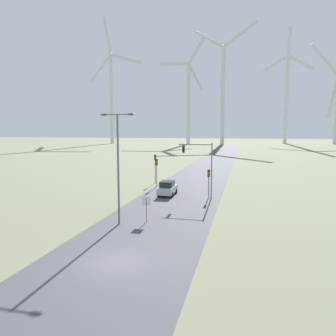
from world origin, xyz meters
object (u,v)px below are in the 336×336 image
object	(u,v)px
wind_turbine_center	(223,86)
traffic_light_post_near_left	(157,166)
traffic_light_mast_overhead	(201,159)
wind_turbine_far_left	(111,89)
car_approaching	(167,188)
streetlamp	(118,155)
traffic_light_post_mid_left	(155,162)
wind_turbine_left	(189,96)
stop_sign_near	(146,204)
wind_turbine_right	(287,91)
traffic_light_post_near_right	(209,177)

from	to	relation	value
wind_turbine_center	traffic_light_post_near_left	bearing A→B (deg)	-89.89
traffic_light_mast_overhead	wind_turbine_far_left	distance (m)	167.55
traffic_light_post_near_left	car_approaching	distance (m)	6.64
streetlamp	traffic_light_mast_overhead	bearing A→B (deg)	66.16
traffic_light_post_mid_left	wind_turbine_left	world-z (taller)	wind_turbine_left
car_approaching	wind_turbine_left	distance (m)	152.07
wind_turbine_center	stop_sign_near	bearing A→B (deg)	-88.51
wind_turbine_center	wind_turbine_right	xyz separation A→B (m)	(36.05, 23.47, -1.36)
wind_turbine_left	stop_sign_near	bearing A→B (deg)	-81.65
traffic_light_post_near_right	wind_turbine_far_left	distance (m)	168.06
traffic_light_post_near_right	traffic_light_post_mid_left	xyz separation A→B (m)	(-9.24, 9.53, 0.65)
wind_turbine_center	wind_turbine_right	bearing A→B (deg)	33.07
stop_sign_near	wind_turbine_right	bearing A→B (deg)	80.05
streetlamp	traffic_light_post_mid_left	distance (m)	22.52
streetlamp	wind_turbine_left	world-z (taller)	wind_turbine_left
traffic_light_post_near_left	traffic_light_mast_overhead	bearing A→B (deg)	-42.18
car_approaching	wind_turbine_left	world-z (taller)	wind_turbine_left
traffic_light_post_mid_left	wind_turbine_far_left	distance (m)	155.54
wind_turbine_left	wind_turbine_right	bearing A→B (deg)	21.64
traffic_light_mast_overhead	wind_turbine_left	distance (m)	153.05
wind_turbine_right	wind_turbine_center	bearing A→B (deg)	-146.93
traffic_light_post_near_left	traffic_light_post_near_right	distance (m)	10.25
traffic_light_mast_overhead	wind_turbine_center	size ratio (longest dim) A/B	0.10
wind_turbine_far_left	wind_turbine_right	distance (m)	104.58
streetlamp	traffic_light_post_near_left	bearing A→B (deg)	95.27
stop_sign_near	traffic_light_mast_overhead	bearing A→B (deg)	73.25
traffic_light_mast_overhead	wind_turbine_far_left	world-z (taller)	wind_turbine_far_left
wind_turbine_left	wind_turbine_right	xyz separation A→B (m)	(55.41, 21.98, 3.37)
traffic_light_post_near_right	traffic_light_mast_overhead	size ratio (longest dim) A/B	0.52
traffic_light_post_mid_left	stop_sign_near	bearing A→B (deg)	-76.69
traffic_light_post_mid_left	traffic_light_post_near_right	bearing A→B (deg)	-45.88
wind_turbine_center	traffic_light_mast_overhead	bearing A→B (deg)	-87.10
traffic_light_post_near_left	wind_turbine_center	size ratio (longest dim) A/B	0.06
stop_sign_near	car_approaching	world-z (taller)	stop_sign_near
traffic_light_post_near_left	traffic_light_mast_overhead	xyz separation A→B (m)	(7.20, -6.52, 1.73)
streetlamp	car_approaching	xyz separation A→B (m)	(1.18, 13.28, -5.11)
streetlamp	traffic_light_post_near_right	world-z (taller)	streetlamp
wind_turbine_center	traffic_light_post_mid_left	bearing A→B (deg)	-90.35
car_approaching	wind_turbine_left	size ratio (longest dim) A/B	0.07
wind_turbine_left	wind_turbine_right	world-z (taller)	wind_turbine_right
traffic_light_post_mid_left	wind_turbine_far_left	world-z (taller)	wind_turbine_far_left
streetlamp	traffic_light_mast_overhead	xyz separation A→B (m)	(5.46, 12.35, -1.33)
stop_sign_near	streetlamp	bearing A→B (deg)	-149.85
traffic_light_post_near_right	wind_turbine_far_left	xyz separation A→B (m)	(-74.40, 147.74, 29.72)
wind_turbine_center	wind_turbine_right	size ratio (longest dim) A/B	0.94
streetlamp	wind_turbine_far_left	size ratio (longest dim) A/B	0.13
traffic_light_post_near_left	traffic_light_post_near_right	xyz separation A→B (m)	(8.13, -6.23, -0.38)
streetlamp	stop_sign_near	xyz separation A→B (m)	(2.11, 1.22, -4.41)
stop_sign_near	traffic_light_post_near_right	bearing A→B (deg)	69.44
car_approaching	wind_turbine_far_left	xyz separation A→B (m)	(-69.19, 147.11, 31.38)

